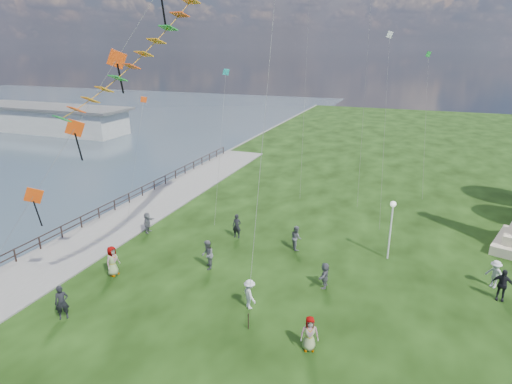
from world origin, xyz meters
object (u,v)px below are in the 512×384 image
at_px(person_0, 62,302).
at_px(person_7, 296,237).
at_px(person_2, 250,294).
at_px(person_10, 112,261).
at_px(lamppost, 392,218).
at_px(pier_pavilion, 49,119).
at_px(person_6, 237,226).
at_px(person_1, 207,255).
at_px(person_8, 495,274).
at_px(person_9, 502,285).
at_px(person_4, 309,334).
at_px(person_11, 325,275).
at_px(person_5, 148,222).

bearing_deg(person_0, person_7, 10.59).
relative_size(person_2, person_10, 0.88).
bearing_deg(lamppost, pier_pavilion, 153.87).
xyz_separation_m(pier_pavilion, person_6, (47.64, -29.18, -0.93)).
distance_m(person_1, person_8, 17.17).
distance_m(person_8, person_9, 1.38).
xyz_separation_m(person_8, person_9, (0.17, -1.37, 0.09)).
relative_size(person_6, person_10, 0.95).
bearing_deg(person_6, person_10, -124.05).
bearing_deg(person_9, person_8, 105.93).
bearing_deg(person_6, person_9, -9.51).
distance_m(person_4, person_11, 5.71).
bearing_deg(person_9, person_2, -147.22).
xyz_separation_m(person_4, person_6, (-8.07, 10.23, 0.03)).
xyz_separation_m(person_2, person_4, (3.84, -2.15, 0.03)).
distance_m(person_1, person_10, 5.81).
bearing_deg(person_11, person_9, 103.40).
xyz_separation_m(lamppost, person_6, (-10.74, -0.54, -2.03)).
bearing_deg(person_5, person_1, -124.94).
relative_size(pier_pavilion, lamppost, 7.38).
relative_size(pier_pavilion, person_5, 18.61).
relative_size(lamppost, person_8, 2.37).
bearing_deg(person_8, pier_pavilion, -162.86).
relative_size(lamppost, person_4, 2.32).
bearing_deg(person_0, person_8, -14.38).
bearing_deg(lamppost, person_0, -139.62).
xyz_separation_m(person_6, person_11, (7.56, -4.54, -0.12)).
distance_m(person_4, person_5, 17.13).
bearing_deg(person_6, person_8, -4.97).
xyz_separation_m(person_2, person_6, (-4.23, 8.08, 0.06)).
height_order(pier_pavilion, person_11, pier_pavilion).
bearing_deg(person_6, pier_pavilion, 146.94).
height_order(person_0, person_1, person_1).
height_order(person_1, person_2, person_1).
xyz_separation_m(person_1, person_6, (-0.13, 4.99, -0.06)).
bearing_deg(person_1, person_4, 33.30).
distance_m(person_6, person_11, 8.82).
height_order(pier_pavilion, lamppost, lamppost).
bearing_deg(person_5, pier_pavilion, 44.84).
xyz_separation_m(person_0, person_4, (12.54, 2.17, -0.06)).
height_order(pier_pavilion, person_9, pier_pavilion).
bearing_deg(person_1, person_8, 80.17).
xyz_separation_m(pier_pavilion, person_9, (64.65, -31.55, -0.90)).
bearing_deg(person_9, person_10, -157.45).
bearing_deg(lamppost, person_2, -127.05).
distance_m(lamppost, person_8, 6.62).
bearing_deg(person_0, person_2, -16.14).
xyz_separation_m(pier_pavilion, lamppost, (58.38, -28.64, 1.09)).
xyz_separation_m(person_0, person_1, (4.61, 7.42, 0.03)).
distance_m(lamppost, person_4, 11.28).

